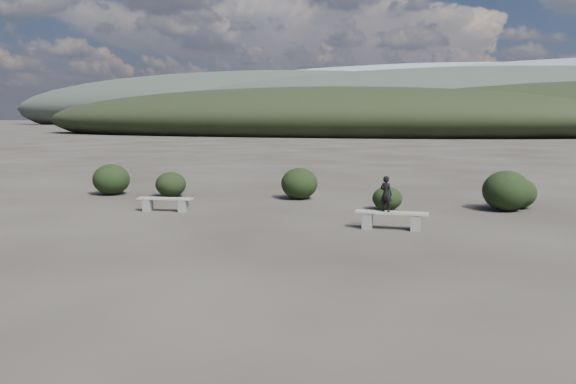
% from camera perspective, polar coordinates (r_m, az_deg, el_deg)
% --- Properties ---
extents(ground, '(1200.00, 1200.00, 0.00)m').
position_cam_1_polar(ground, '(12.21, -6.70, -7.12)').
color(ground, '#29241F').
rests_on(ground, ground).
extents(bench_left, '(1.87, 0.71, 0.46)m').
position_cam_1_polar(bench_left, '(19.00, -12.35, -1.11)').
color(bench_left, gray).
rests_on(bench_left, ground).
extents(bench_right, '(2.02, 0.55, 0.50)m').
position_cam_1_polar(bench_right, '(15.83, 10.48, -2.69)').
color(bench_right, gray).
rests_on(bench_right, ground).
extents(seated_person, '(0.43, 0.36, 1.00)m').
position_cam_1_polar(seated_person, '(15.74, 9.93, -0.17)').
color(seated_person, black).
rests_on(seated_person, bench_right).
extents(shrub_a, '(1.19, 1.19, 0.97)m').
position_cam_1_polar(shrub_a, '(22.48, -11.82, 0.76)').
color(shrub_a, black).
rests_on(shrub_a, ground).
extents(shrub_b, '(1.40, 1.40, 1.20)m').
position_cam_1_polar(shrub_b, '(21.38, 1.16, 0.88)').
color(shrub_b, black).
rests_on(shrub_b, ground).
extents(shrub_c, '(1.00, 1.00, 0.80)m').
position_cam_1_polar(shrub_c, '(19.11, 10.05, -0.64)').
color(shrub_c, black).
rests_on(shrub_c, ground).
extents(shrub_d, '(1.54, 1.54, 1.34)m').
position_cam_1_polar(shrub_d, '(20.04, 21.28, 0.12)').
color(shrub_d, black).
rests_on(shrub_d, ground).
extents(shrub_e, '(1.26, 1.26, 1.05)m').
position_cam_1_polar(shrub_e, '(20.78, 22.29, -0.09)').
color(shrub_e, black).
rests_on(shrub_e, ground).
extents(shrub_f, '(1.46, 1.46, 1.24)m').
position_cam_1_polar(shrub_f, '(23.70, -17.51, 1.23)').
color(shrub_f, black).
rests_on(shrub_f, ground).
extents(mountain_ridges, '(500.00, 400.00, 56.00)m').
position_cam_1_polar(mountain_ridges, '(350.08, 16.34, 8.51)').
color(mountain_ridges, black).
rests_on(mountain_ridges, ground).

